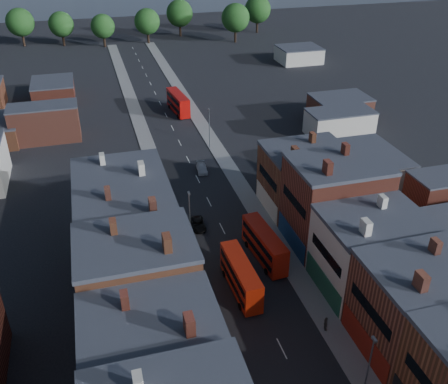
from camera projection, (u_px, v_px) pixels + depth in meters
pavement_west at (159, 178)px, 87.36m from camera, size 3.00×200.00×0.12m
pavement_east at (230, 169)px, 90.42m from camera, size 3.00×200.00×0.12m
lamp_post_1 at (369, 365)px, 46.09m from camera, size 0.25×0.70×8.12m
lamp_post_2 at (190, 214)px, 68.67m from camera, size 0.25×0.70×8.12m
lamp_post_3 at (209, 126)px, 96.14m from camera, size 0.25×0.70×8.12m
bus_0 at (241, 276)px, 60.86m from camera, size 2.73×9.93×4.26m
bus_1 at (264, 244)px, 66.52m from camera, size 3.20×10.16×4.32m
bus_2 at (178, 102)px, 114.03m from camera, size 3.49×10.75×4.56m
car_2 at (198, 224)px, 73.92m from camera, size 2.19×4.31×1.17m
car_3 at (202, 168)px, 89.52m from camera, size 2.15×4.40×1.23m
ped_1 at (204, 331)px, 54.63m from camera, size 1.00×0.67×1.90m
ped_3 at (326, 324)px, 55.71m from camera, size 0.71×1.14×1.80m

